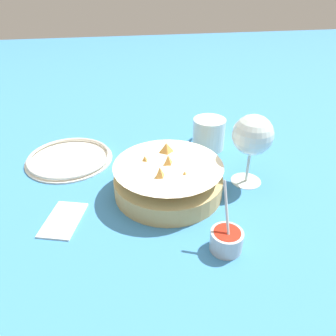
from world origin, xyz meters
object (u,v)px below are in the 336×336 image
food_basket (168,178)px  side_plate (69,158)px  sauce_cup (226,239)px  beer_mug (209,135)px  wine_glass (253,137)px

food_basket → side_plate: (0.19, 0.24, -0.03)m
sauce_cup → beer_mug: size_ratio=1.02×
food_basket → sauce_cup: bearing=-159.3°
wine_glass → beer_mug: (0.19, 0.04, -0.08)m
food_basket → wine_glass: wine_glass is taller
sauce_cup → side_plate: size_ratio=0.56×
sauce_cup → side_plate: bearing=39.3°
wine_glass → beer_mug: wine_glass is taller
sauce_cup → wine_glass: wine_glass is taller
food_basket → beer_mug: 0.25m
beer_mug → sauce_cup: bearing=169.0°
side_plate → beer_mug: bearing=-88.8°
beer_mug → side_plate: beer_mug is taller
side_plate → food_basket: bearing=-127.8°
sauce_cup → side_plate: (0.39, 0.32, -0.02)m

